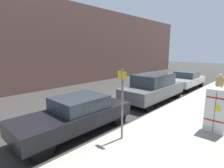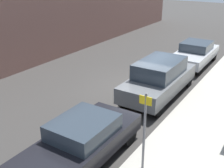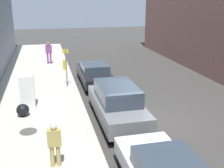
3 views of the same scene
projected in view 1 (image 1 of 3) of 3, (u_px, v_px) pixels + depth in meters
name	position (u px, v px, depth m)	size (l,w,h in m)	color
ground_plane	(142.00, 98.00, 11.87)	(80.00, 80.00, 0.00)	#383533
sidewalk_slab	(219.00, 112.00, 8.78)	(4.73, 44.00, 0.17)	#B2ADA0
building_facade_across	(73.00, 45.00, 16.44)	(1.63, 37.40, 7.31)	#7F564C
discarded_refrigerator	(217.00, 110.00, 6.45)	(0.69, 0.60, 1.62)	white
street_sign_post	(122.00, 101.00, 5.78)	(0.36, 0.07, 2.40)	slate
pedestrian_walking_far	(220.00, 84.00, 11.22)	(0.44, 0.22, 1.52)	#A8934C
parked_sedan_silver	(186.00, 80.00, 14.76)	(1.83, 4.40, 1.41)	silver
parked_suv_gray	(153.00, 87.00, 10.87)	(1.87, 4.86, 1.74)	slate
parked_sedan_dark	(76.00, 114.00, 6.74)	(1.81, 4.60, 1.41)	black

